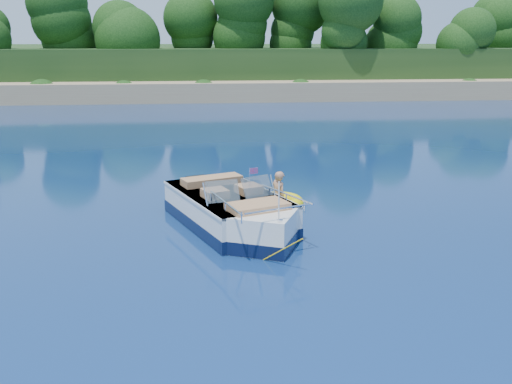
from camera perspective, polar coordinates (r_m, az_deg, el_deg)
The scene contains 6 objects.
ground at distance 11.26m, azimuth -0.96°, elevation -9.98°, with size 160.00×160.00×0.00m, color #092041.
shoreline at distance 74.04m, azimuth -5.33°, elevation 12.02°, with size 170.00×59.00×6.00m.
treeline at distance 51.20m, azimuth -5.07°, elevation 15.84°, with size 150.00×7.12×8.19m.
motorboat at distance 14.68m, azimuth -2.16°, elevation -2.29°, with size 3.51×5.73×2.01m.
tow_tube at distance 16.79m, azimuth 2.24°, elevation -1.08°, with size 1.54×1.54×0.40m.
boy at distance 16.86m, azimuth 2.13°, elevation -1.38°, with size 0.57×0.37×1.55m, color tan.
Camera 1 is at (-0.86, -10.17, 4.75)m, focal length 40.00 mm.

